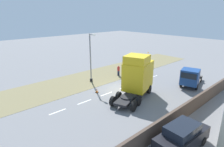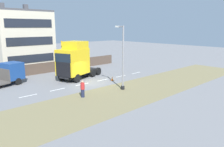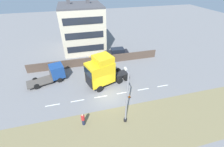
% 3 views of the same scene
% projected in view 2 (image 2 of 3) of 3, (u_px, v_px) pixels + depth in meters
% --- Properties ---
extents(ground_plane, '(120.00, 120.00, 0.00)m').
position_uv_depth(ground_plane, '(88.00, 83.00, 26.18)').
color(ground_plane, slate).
rests_on(ground_plane, ground).
extents(grass_verge, '(7.00, 44.00, 0.01)m').
position_uv_depth(grass_verge, '(124.00, 94.00, 21.88)').
color(grass_verge, olive).
rests_on(grass_verge, ground).
extents(lane_markings, '(0.16, 17.80, 0.00)m').
position_uv_depth(lane_markings, '(93.00, 82.00, 26.65)').
color(lane_markings, white).
rests_on(lane_markings, ground).
extents(boundary_wall, '(0.25, 24.00, 1.53)m').
position_uv_depth(boundary_wall, '(52.00, 67.00, 32.48)').
color(boundary_wall, '#4C3D33').
rests_on(boundary_wall, ground).
extents(building_block, '(8.72, 8.49, 10.33)m').
position_uv_depth(building_block, '(20.00, 39.00, 36.41)').
color(building_block, beige).
rests_on(building_block, ground).
extents(lorry_cab, '(4.57, 7.05, 4.98)m').
position_uv_depth(lorry_cab, '(74.00, 61.00, 27.41)').
color(lorry_cab, black).
rests_on(lorry_cab, ground).
extents(flatbed_truck, '(3.48, 5.95, 2.54)m').
position_uv_depth(flatbed_truck, '(8.00, 73.00, 25.23)').
color(flatbed_truck, navy).
rests_on(flatbed_truck, ground).
extents(parked_car, '(2.17, 4.69, 1.89)m').
position_uv_depth(parked_car, '(71.00, 61.00, 36.73)').
color(parked_car, black).
rests_on(parked_car, ground).
extents(lamp_post, '(1.31, 0.38, 6.74)m').
position_uv_depth(lamp_post, '(123.00, 62.00, 22.89)').
color(lamp_post, black).
rests_on(lamp_post, ground).
extents(pedestrian, '(0.39, 0.39, 1.66)m').
position_uv_depth(pedestrian, '(83.00, 89.00, 20.73)').
color(pedestrian, '#1E233D').
rests_on(pedestrian, ground).
extents(traffic_cone_lead, '(0.36, 0.36, 0.58)m').
position_uv_depth(traffic_cone_lead, '(112.00, 78.00, 27.28)').
color(traffic_cone_lead, black).
rests_on(traffic_cone_lead, ground).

